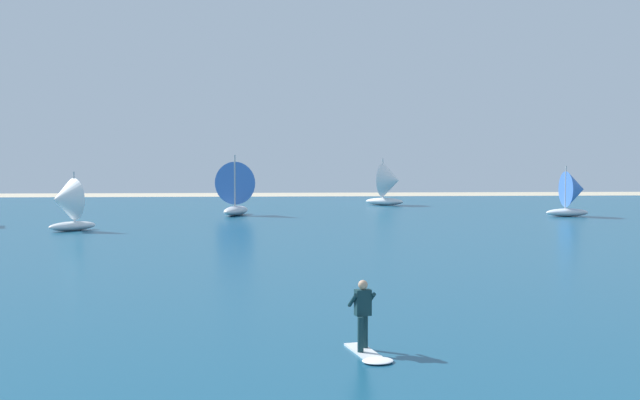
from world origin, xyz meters
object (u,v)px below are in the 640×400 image
Objects in this scene: sailboat_mid_right at (390,184)px; sailboat_heeled_over at (238,188)px; kitesurfer at (366,328)px; sailboat_trailing at (573,193)px; sailboat_far_right at (65,204)px.

sailboat_mid_right is 0.96× the size of sailboat_heeled_over.
sailboat_trailing reaches higher than kitesurfer.
kitesurfer is at bearing -99.72° from sailboat_mid_right.
sailboat_trailing is at bearing -52.59° from sailboat_mid_right.
kitesurfer is 34.61m from sailboat_far_right.
kitesurfer is 58.45m from sailboat_mid_right.
sailboat_far_right is 38.87m from sailboat_trailing.
sailboat_trailing is (37.48, 10.32, 0.15)m from sailboat_far_right.
sailboat_trailing reaches higher than sailboat_far_right.
sailboat_heeled_over reaches higher than kitesurfer.
kitesurfer is 0.41× the size of sailboat_heeled_over.
sailboat_far_right is at bearing 116.10° from kitesurfer.
sailboat_heeled_over is (10.31, 13.86, 0.55)m from sailboat_far_right.
kitesurfer is at bearing -63.90° from sailboat_far_right.
sailboat_trailing is 0.83× the size of sailboat_heeled_over.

